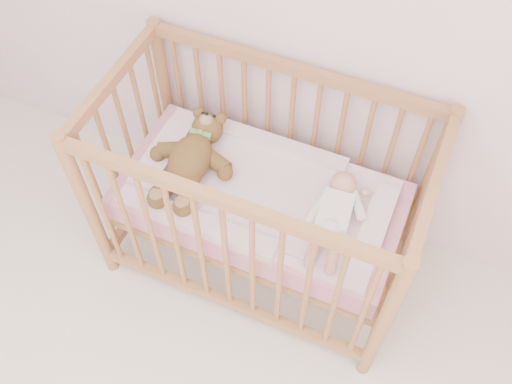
% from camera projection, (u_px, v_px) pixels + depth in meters
% --- Properties ---
extents(crib, '(1.36, 0.76, 1.00)m').
position_uv_depth(crib, '(261.00, 199.00, 2.49)').
color(crib, '#A86A47').
rests_on(crib, floor).
extents(mattress, '(1.22, 0.62, 0.13)m').
position_uv_depth(mattress, '(260.00, 201.00, 2.50)').
color(mattress, pink).
rests_on(mattress, crib).
extents(blanket, '(1.10, 0.58, 0.06)m').
position_uv_depth(blanket, '(261.00, 191.00, 2.44)').
color(blanket, pink).
rests_on(blanket, mattress).
extents(baby, '(0.28, 0.52, 0.12)m').
position_uv_depth(baby, '(335.00, 211.00, 2.29)').
color(baby, white).
rests_on(baby, blanket).
extents(teddy_bear, '(0.43, 0.59, 0.16)m').
position_uv_depth(teddy_bear, '(190.00, 159.00, 2.43)').
color(teddy_bear, brown).
rests_on(teddy_bear, blanket).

